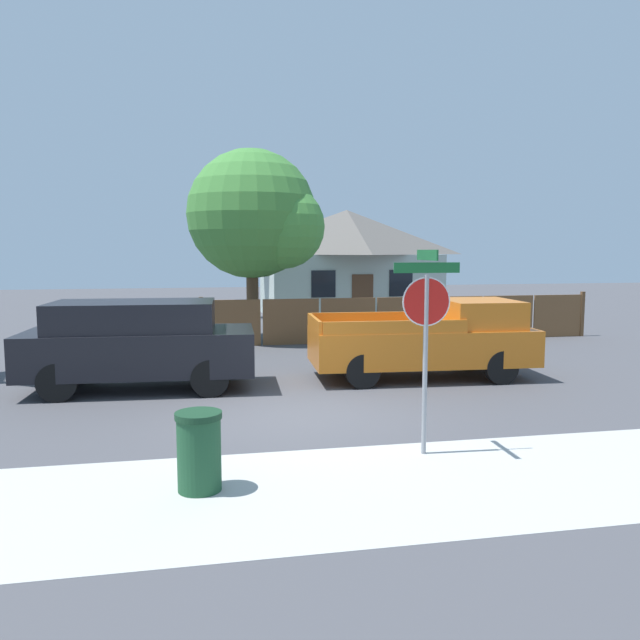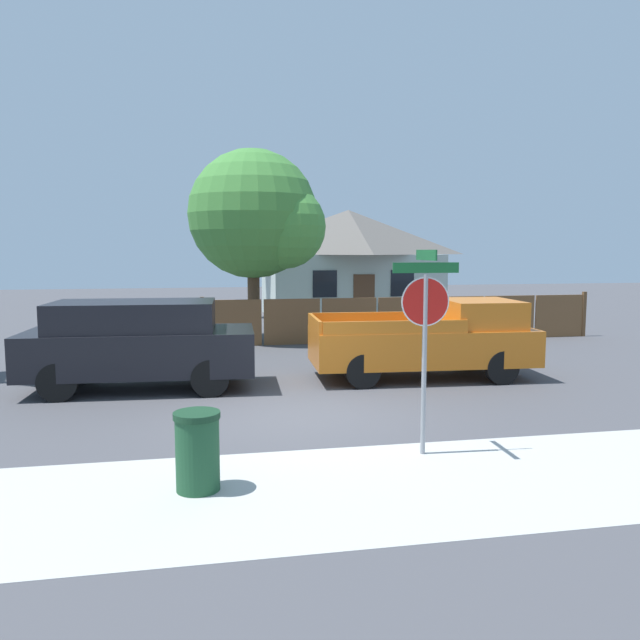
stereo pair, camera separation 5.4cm
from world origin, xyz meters
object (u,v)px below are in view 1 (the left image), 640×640
oak_tree (258,217)px  orange_pickup (430,340)px  red_suv (139,342)px  trash_bin (199,451)px  house (347,261)px  stop_sign (426,317)px

oak_tree → orange_pickup: oak_tree is taller
oak_tree → orange_pickup: size_ratio=1.20×
red_suv → trash_bin: size_ratio=4.90×
house → red_suv: house is taller
stop_sign → trash_bin: (-3.24, -0.80, -1.52)m
trash_bin → stop_sign: bearing=13.8°
red_suv → house: bearing=63.5°
stop_sign → red_suv: bearing=132.9°
oak_tree → stop_sign: oak_tree is taller
orange_pickup → trash_bin: size_ratio=5.21×
orange_pickup → stop_sign: (-2.10, -5.21, 1.13)m
house → orange_pickup: house is taller
oak_tree → red_suv: size_ratio=1.28×
orange_pickup → stop_sign: stop_sign is taller
house → stop_sign: house is taller
stop_sign → trash_bin: bearing=-163.8°
oak_tree → trash_bin: bearing=-98.9°
oak_tree → red_suv: (-3.25, -6.89, -3.02)m
trash_bin → house: bearing=71.4°
stop_sign → oak_tree: bearing=98.1°
red_suv → stop_sign: (4.47, -5.22, 0.99)m
orange_pickup → oak_tree: bearing=118.8°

